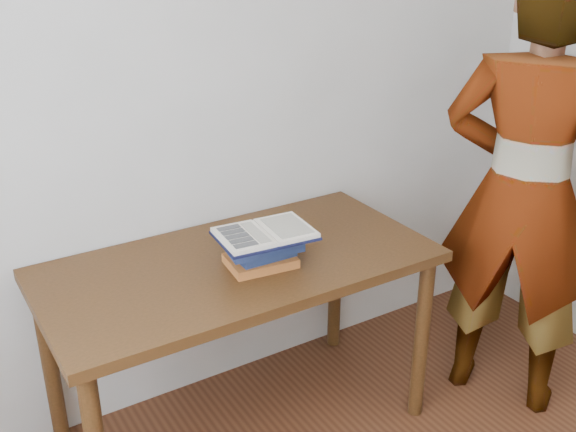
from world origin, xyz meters
TOP-DOWN VIEW (x-y plane):
  - desk at (0.01, 1.38)m, footprint 1.43×0.72m
  - book_stack at (0.07, 1.32)m, footprint 0.29×0.22m
  - open_book at (0.07, 1.28)m, footprint 0.35×0.26m
  - reader at (1.09, 1.02)m, footprint 0.72×0.80m

SIDE VIEW (x-z plane):
  - desk at x=0.01m, z-range 0.29..1.06m
  - book_stack at x=0.07m, z-range 0.77..0.89m
  - open_book at x=0.07m, z-range 0.89..0.92m
  - reader at x=1.09m, z-range 0.00..1.83m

